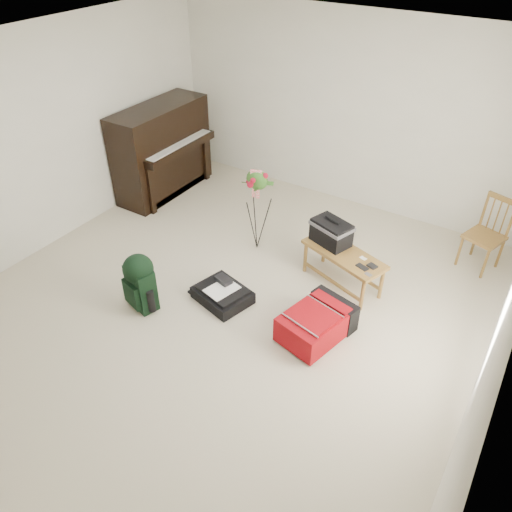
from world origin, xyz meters
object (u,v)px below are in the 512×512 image
Objects in this scene: bench at (332,241)px; flower_stand at (257,210)px; dining_chair at (485,234)px; green_backpack at (140,280)px; piano at (163,152)px; red_suitcase at (319,320)px; black_duffel at (223,294)px.

flower_stand is (-1.01, 0.08, 0.01)m from bench.
dining_chair reaches higher than green_backpack.
piano is at bearing -154.32° from dining_chair.
red_suitcase is at bearing -52.18° from bench.
red_suitcase reaches higher than black_duffel.
bench is 2.07m from green_backpack.
flower_stand reaches higher than green_backpack.
piano is 2.99m from bench.
dining_chair is at bearing 75.37° from red_suitcase.
green_backpack reaches higher than black_duffel.
green_backpack is at bearing -124.10° from flower_stand.
bench is at bearing 64.50° from black_duffel.
bench is (2.92, -0.62, -0.09)m from piano.
dining_chair is 2.61m from flower_stand.
piano reaches higher than bench.
black_duffel is (-0.79, -0.95, -0.43)m from bench.
dining_chair is at bearing 59.69° from bench.
bench is 1.31m from black_duffel.
bench is at bearing 122.32° from red_suitcase.
black_duffel is at bearing -36.37° from piano.
red_suitcase is at bearing 36.22° from green_backpack.
flower_stand is (1.91, -0.54, -0.07)m from piano.
bench is 1.58× the size of green_backpack.
red_suitcase is 0.75× the size of flower_stand.
dining_chair is 0.80× the size of flower_stand.
piano is at bearing 158.08° from black_duffel.
black_duffel is 1.02× the size of green_backpack.
piano is 1.85× the size of red_suitcase.
bench reaches higher than red_suitcase.
flower_stand is at bearing -165.98° from bench.
dining_chair is 1.35× the size of green_backpack.
piano reaches higher than flower_stand.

